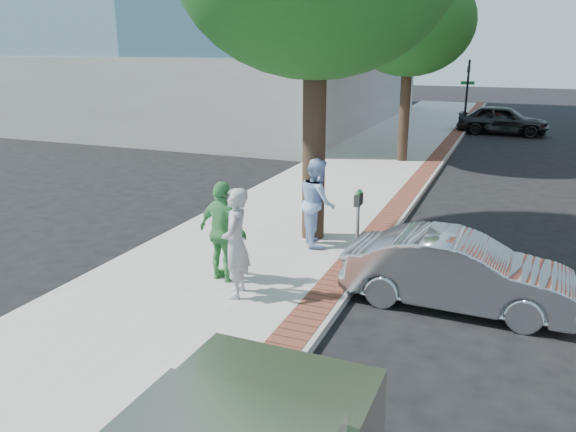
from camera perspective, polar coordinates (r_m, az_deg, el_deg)
The scene contains 13 objects.
ground at distance 11.46m, azimuth 2.13°, elevation -6.02°, with size 120.00×120.00×0.00m, color black.
sidewalk at distance 19.15m, azimuth 6.18°, elevation 3.53°, with size 5.00×60.00×0.15m, color #9E9991.
brick_strip at distance 18.66m, azimuth 12.69°, elevation 3.12°, with size 0.60×60.00×0.01m, color brown.
curb at distance 18.63m, azimuth 13.73°, elevation 2.77°, with size 0.10×60.00×0.15m, color gray.
office_base at distance 36.07m, azimuth -5.39°, elevation 12.86°, with size 18.20×22.20×4.00m, color gray.
signal_near at distance 32.12m, azimuth 17.74°, elevation 12.13°, with size 0.70×0.15×3.80m.
tree_far at distance 22.33m, azimuth 12.26°, elevation 18.65°, with size 4.80×4.80×7.14m.
parking_meter at distance 11.72m, azimuth 7.14°, elevation 0.64°, with size 0.12×0.32×1.47m.
person_gray at distance 9.89m, azimuth -5.34°, elevation -2.77°, with size 0.72×0.47×1.98m, color #9C9BA0.
person_officer at distance 12.51m, azimuth 3.00°, elevation 1.43°, with size 0.95×0.74×1.96m, color #94B4E6.
person_green at distance 10.61m, azimuth -6.62°, elevation -1.60°, with size 1.13×0.47×1.93m, color #469B51.
sedan_silver at distance 10.36m, azimuth 16.88°, elevation -5.41°, with size 1.39×3.98×1.31m, color #A9ABB0.
bg_car at distance 31.90m, azimuth 20.97°, elevation 9.11°, with size 1.82×4.51×1.54m, color black.
Camera 1 is at (3.59, -9.93, 4.45)m, focal length 35.00 mm.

